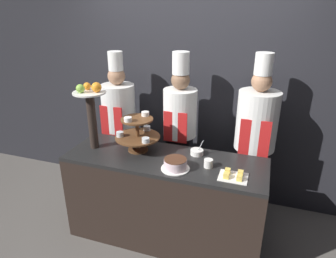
# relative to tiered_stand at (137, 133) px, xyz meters

# --- Properties ---
(ground_plane) EXTENTS (14.00, 14.00, 0.00)m
(ground_plane) POSITION_rel_tiered_stand_xyz_m (0.30, -0.38, -1.08)
(ground_plane) COLOR #5B5651
(wall_back) EXTENTS (10.00, 0.06, 2.80)m
(wall_back) POSITION_rel_tiered_stand_xyz_m (0.30, 0.86, 0.32)
(wall_back) COLOR #232328
(wall_back) RESTS_ON ground_plane
(buffet_counter) EXTENTS (1.85, 0.62, 0.89)m
(buffet_counter) POSITION_rel_tiered_stand_xyz_m (0.30, -0.07, -0.63)
(buffet_counter) COLOR black
(buffet_counter) RESTS_ON ground_plane
(tiered_stand) EXTENTS (0.43, 0.43, 0.37)m
(tiered_stand) POSITION_rel_tiered_stand_xyz_m (0.00, 0.00, 0.00)
(tiered_stand) COLOR brown
(tiered_stand) RESTS_ON buffet_counter
(fruit_pedestal) EXTENTS (0.31, 0.31, 0.66)m
(fruit_pedestal) POSITION_rel_tiered_stand_xyz_m (-0.43, -0.08, 0.23)
(fruit_pedestal) COLOR #2D231E
(fruit_pedestal) RESTS_ON buffet_counter
(cake_round) EXTENTS (0.25, 0.25, 0.10)m
(cake_round) POSITION_rel_tiered_stand_xyz_m (0.45, -0.23, -0.14)
(cake_round) COLOR white
(cake_round) RESTS_ON buffet_counter
(cup_white) EXTENTS (0.08, 0.08, 0.07)m
(cup_white) POSITION_rel_tiered_stand_xyz_m (0.71, -0.11, -0.15)
(cup_white) COLOR white
(cup_white) RESTS_ON buffet_counter
(cake_square_tray) EXTENTS (0.23, 0.19, 0.05)m
(cake_square_tray) POSITION_rel_tiered_stand_xyz_m (0.94, -0.21, -0.17)
(cake_square_tray) COLOR white
(cake_square_tray) RESTS_ON buffet_counter
(serving_bowl_far) EXTENTS (0.12, 0.12, 0.15)m
(serving_bowl_far) POSITION_rel_tiered_stand_xyz_m (0.56, 0.09, -0.16)
(serving_bowl_far) COLOR white
(serving_bowl_far) RESTS_ON buffet_counter
(chef_left) EXTENTS (0.37, 0.37, 1.75)m
(chef_left) POSITION_rel_tiered_stand_xyz_m (-0.45, 0.48, -0.12)
(chef_left) COLOR black
(chef_left) RESTS_ON ground_plane
(chef_center_left) EXTENTS (0.35, 0.35, 1.78)m
(chef_center_left) POSITION_rel_tiered_stand_xyz_m (0.27, 0.48, -0.10)
(chef_center_left) COLOR black
(chef_center_left) RESTS_ON ground_plane
(chef_center_right) EXTENTS (0.40, 0.40, 1.80)m
(chef_center_right) POSITION_rel_tiered_stand_xyz_m (1.06, 0.48, -0.09)
(chef_center_right) COLOR #28282D
(chef_center_right) RESTS_ON ground_plane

